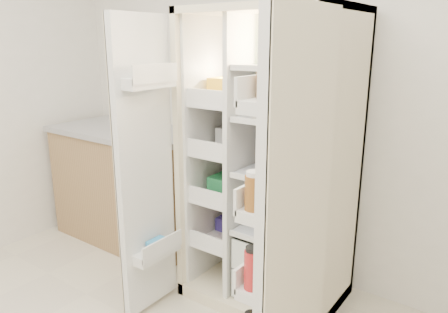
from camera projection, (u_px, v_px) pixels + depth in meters
The scene contains 5 objects.
wall_back at pixel (294, 82), 2.80m from camera, with size 4.00×0.02×2.70m, color silver.
refrigerator at pixel (275, 185), 2.65m from camera, with size 0.92×0.70×1.80m.
freezer_door at pixel (145, 171), 2.43m from camera, with size 0.15×0.40×1.72m.
fridge_door at pixel (291, 221), 1.81m from camera, with size 0.17×0.58×1.72m.
kitchen_counter at pixel (131, 184), 3.50m from camera, with size 1.29×0.69×0.94m.
Camera 1 is at (1.29, -0.56, 1.62)m, focal length 34.00 mm.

